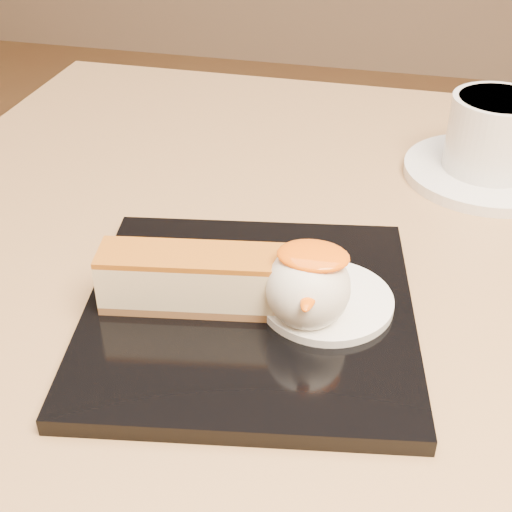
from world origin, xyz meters
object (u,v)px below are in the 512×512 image
(dessert_plate, at_px, (249,314))
(cheesecake, at_px, (196,279))
(ice_cream_scoop, at_px, (308,288))
(coffee_cup, at_px, (497,132))
(table, at_px, (327,427))
(saucer, at_px, (486,172))

(dessert_plate, height_order, cheesecake, cheesecake)
(ice_cream_scoop, relative_size, coffee_cup, 0.50)
(table, bearing_deg, cheesecake, -143.51)
(cheesecake, xyz_separation_m, coffee_cup, (0.20, 0.26, 0.01))
(table, height_order, ice_cream_scoop, ice_cream_scoop)
(table, relative_size, ice_cream_scoop, 14.66)
(ice_cream_scoop, bearing_deg, saucer, 64.89)
(dessert_plate, height_order, saucer, dessert_plate)
(saucer, relative_size, coffee_cup, 1.38)
(saucer, bearing_deg, ice_cream_scoop, -115.11)
(table, relative_size, cheesecake, 6.14)
(cheesecake, relative_size, ice_cream_scoop, 2.39)
(dessert_plate, bearing_deg, ice_cream_scoop, -7.13)
(cheesecake, height_order, saucer, cheesecake)
(cheesecake, bearing_deg, coffee_cup, 43.05)
(cheesecake, distance_m, saucer, 0.33)
(table, bearing_deg, ice_cream_scoop, -101.02)
(dessert_plate, distance_m, saucer, 0.30)
(table, xyz_separation_m, dessert_plate, (-0.05, -0.06, 0.16))
(table, height_order, coffee_cup, coffee_cup)
(table, height_order, dessert_plate, dessert_plate)
(coffee_cup, bearing_deg, table, -135.01)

